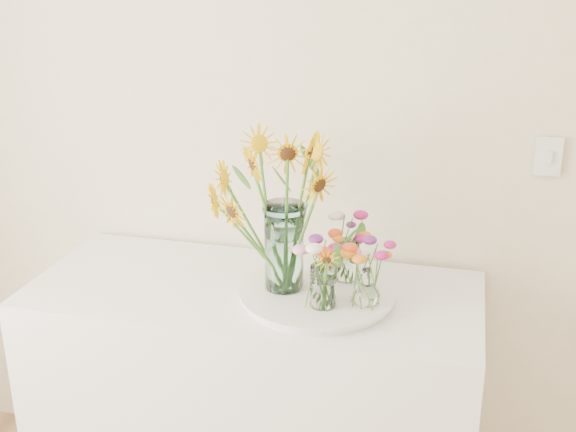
{
  "coord_description": "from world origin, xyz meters",
  "views": [
    {
      "loc": [
        0.19,
        -0.01,
        1.89
      ],
      "look_at": [
        -0.29,
        1.88,
        1.17
      ],
      "focal_mm": 45.0,
      "sensor_mm": 36.0,
      "label": 1
    }
  ],
  "objects_px": {
    "small_vase_a": "(323,287)",
    "mason_jar": "(284,247)",
    "small_vase_b": "(366,287)",
    "small_vase_c": "(347,261)",
    "counter": "(256,410)",
    "tray": "(317,296)"
  },
  "relations": [
    {
      "from": "counter",
      "to": "small_vase_b",
      "type": "relative_size",
      "value": 12.29
    },
    {
      "from": "small_vase_c",
      "to": "mason_jar",
      "type": "bearing_deg",
      "value": -148.19
    },
    {
      "from": "small_vase_b",
      "to": "counter",
      "type": "bearing_deg",
      "value": 168.13
    },
    {
      "from": "small_vase_b",
      "to": "small_vase_c",
      "type": "bearing_deg",
      "value": 118.5
    },
    {
      "from": "small_vase_a",
      "to": "small_vase_b",
      "type": "bearing_deg",
      "value": 20.15
    },
    {
      "from": "mason_jar",
      "to": "small_vase_b",
      "type": "distance_m",
      "value": 0.27
    },
    {
      "from": "small_vase_a",
      "to": "small_vase_c",
      "type": "height_order",
      "value": "same"
    },
    {
      "from": "mason_jar",
      "to": "small_vase_c",
      "type": "distance_m",
      "value": 0.21
    },
    {
      "from": "mason_jar",
      "to": "small_vase_b",
      "type": "height_order",
      "value": "mason_jar"
    },
    {
      "from": "tray",
      "to": "small_vase_b",
      "type": "distance_m",
      "value": 0.17
    },
    {
      "from": "small_vase_a",
      "to": "mason_jar",
      "type": "bearing_deg",
      "value": 147.01
    },
    {
      "from": "tray",
      "to": "small_vase_c",
      "type": "xyz_separation_m",
      "value": [
        0.07,
        0.11,
        0.08
      ]
    },
    {
      "from": "mason_jar",
      "to": "small_vase_b",
      "type": "relative_size",
      "value": 2.39
    },
    {
      "from": "small_vase_c",
      "to": "tray",
      "type": "bearing_deg",
      "value": -123.1
    },
    {
      "from": "counter",
      "to": "small_vase_b",
      "type": "xyz_separation_m",
      "value": [
        0.36,
        -0.08,
        0.53
      ]
    },
    {
      "from": "mason_jar",
      "to": "small_vase_a",
      "type": "relative_size",
      "value": 2.1
    },
    {
      "from": "counter",
      "to": "small_vase_b",
      "type": "height_order",
      "value": "small_vase_b"
    },
    {
      "from": "mason_jar",
      "to": "small_vase_a",
      "type": "distance_m",
      "value": 0.18
    },
    {
      "from": "tray",
      "to": "mason_jar",
      "type": "xyz_separation_m",
      "value": [
        -0.1,
        0.0,
        0.15
      ]
    },
    {
      "from": "counter",
      "to": "small_vase_b",
      "type": "distance_m",
      "value": 0.65
    },
    {
      "from": "mason_jar",
      "to": "small_vase_c",
      "type": "xyz_separation_m",
      "value": [
        0.17,
        0.11,
        -0.07
      ]
    },
    {
      "from": "small_vase_b",
      "to": "small_vase_c",
      "type": "relative_size",
      "value": 0.88
    }
  ]
}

